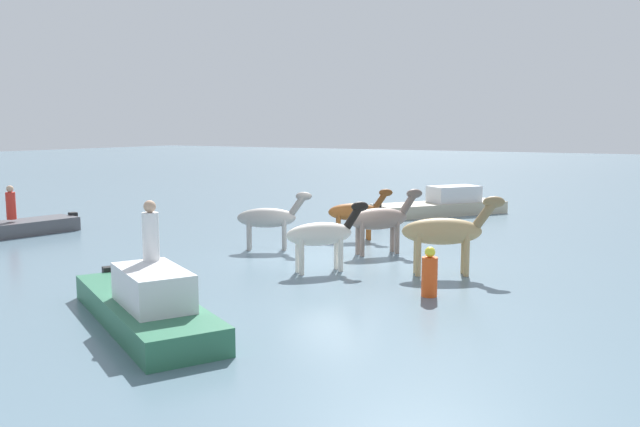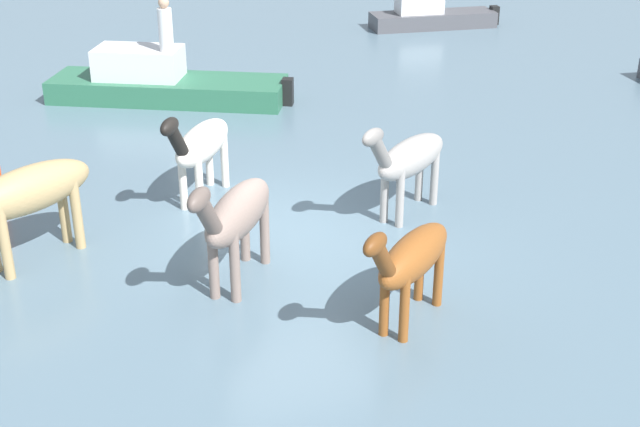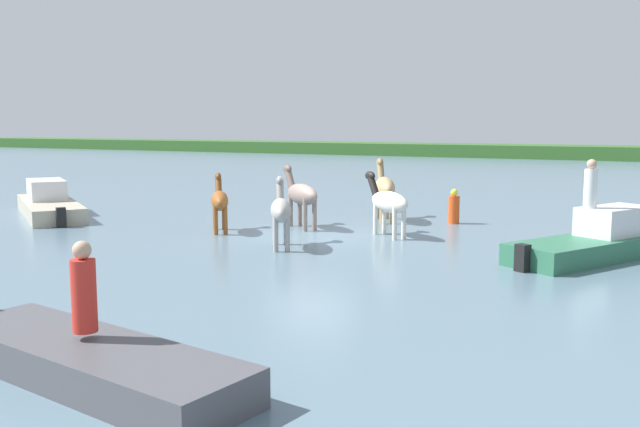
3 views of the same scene
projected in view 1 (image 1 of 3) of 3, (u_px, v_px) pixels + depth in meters
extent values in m
plane|color=slate|center=(332.00, 256.00, 19.60)|extent=(164.80, 164.80, 0.00)
ellipsoid|color=tan|center=(442.00, 231.00, 16.93)|extent=(1.54, 2.10, 0.69)
cylinder|color=tan|center=(464.00, 252.00, 17.16)|extent=(0.15, 0.15, 1.14)
cylinder|color=tan|center=(467.00, 254.00, 16.83)|extent=(0.15, 0.15, 1.14)
cylinder|color=tan|center=(416.00, 252.00, 17.18)|extent=(0.15, 0.15, 1.14)
cylinder|color=tan|center=(418.00, 254.00, 16.85)|extent=(0.15, 0.15, 1.14)
cylinder|color=olive|center=(485.00, 214.00, 16.86)|extent=(0.52, 0.67, 0.76)
ellipsoid|color=olive|center=(494.00, 202.00, 16.81)|extent=(0.48, 0.61, 0.30)
ellipsoid|color=gray|center=(378.00, 219.00, 19.72)|extent=(1.87, 1.66, 0.65)
cylinder|color=gray|center=(392.00, 234.00, 20.14)|extent=(0.14, 0.14, 1.07)
cylinder|color=gray|center=(397.00, 236.00, 19.85)|extent=(0.14, 0.14, 1.07)
cylinder|color=gray|center=(358.00, 237.00, 19.73)|extent=(0.14, 0.14, 1.07)
cylinder|color=gray|center=(362.00, 238.00, 19.44)|extent=(0.14, 0.14, 1.07)
cylinder|color=#63544C|center=(408.00, 203.00, 20.03)|extent=(0.60, 0.55, 0.71)
ellipsoid|color=#63544C|center=(414.00, 194.00, 20.06)|extent=(0.55, 0.51, 0.29)
ellipsoid|color=silver|center=(319.00, 234.00, 17.29)|extent=(1.77, 1.57, 0.62)
cylinder|color=silver|center=(336.00, 251.00, 17.70)|extent=(0.14, 0.14, 1.01)
cylinder|color=silver|center=(341.00, 252.00, 17.42)|extent=(0.14, 0.14, 1.01)
cylinder|color=silver|center=(298.00, 253.00, 17.30)|extent=(0.14, 0.14, 1.01)
cylinder|color=silver|center=(302.00, 255.00, 17.02)|extent=(0.14, 0.14, 1.01)
cylinder|color=black|center=(353.00, 217.00, 17.59)|extent=(0.57, 0.52, 0.67)
ellipsoid|color=black|center=(360.00, 206.00, 17.62)|extent=(0.52, 0.48, 0.27)
ellipsoid|color=#9E9993|center=(266.00, 218.00, 20.39)|extent=(1.40, 1.83, 0.61)
cylinder|color=#9E9993|center=(284.00, 233.00, 20.62)|extent=(0.13, 0.13, 1.01)
cylinder|color=#9E9993|center=(284.00, 235.00, 20.32)|extent=(0.13, 0.13, 1.01)
cylinder|color=#9E9993|center=(250.00, 233.00, 20.60)|extent=(0.13, 0.13, 1.01)
cylinder|color=#9E9993|center=(249.00, 235.00, 20.30)|extent=(0.13, 0.13, 1.01)
cylinder|color=slate|center=(298.00, 205.00, 20.36)|extent=(0.47, 0.59, 0.67)
ellipsoid|color=slate|center=(304.00, 196.00, 20.33)|extent=(0.44, 0.53, 0.27)
ellipsoid|color=brown|center=(354.00, 212.00, 22.21)|extent=(1.44, 1.69, 0.58)
cylinder|color=brown|center=(368.00, 225.00, 22.47)|extent=(0.13, 0.13, 0.95)
cylinder|color=brown|center=(369.00, 226.00, 22.20)|extent=(0.13, 0.13, 0.95)
cylinder|color=brown|center=(338.00, 225.00, 22.35)|extent=(0.13, 0.13, 0.95)
cylinder|color=brown|center=(339.00, 227.00, 22.07)|extent=(0.13, 0.13, 0.95)
cylinder|color=brown|center=(380.00, 200.00, 22.27)|extent=(0.48, 0.54, 0.64)
ellipsoid|color=brown|center=(386.00, 193.00, 22.25)|extent=(0.44, 0.50, 0.25)
cube|color=#2D6B4C|center=(144.00, 314.00, 12.85)|extent=(3.93, 5.44, 0.66)
cube|color=silver|center=(153.00, 287.00, 12.21)|extent=(1.86, 2.21, 0.70)
cube|color=black|center=(110.00, 282.00, 15.21)|extent=(0.36, 0.35, 0.71)
cube|color=#4C4C51|center=(7.00, 232.00, 22.94)|extent=(5.01, 2.14, 0.65)
cube|color=black|center=(73.00, 221.00, 24.87)|extent=(0.28, 0.32, 0.70)
cube|color=#B7AD93|center=(440.00, 210.00, 28.60)|extent=(5.85, 4.87, 0.68)
cube|color=silver|center=(454.00, 194.00, 28.80)|extent=(2.44, 2.22, 0.70)
cube|color=black|center=(377.00, 212.00, 27.34)|extent=(0.36, 0.37, 0.73)
cylinder|color=silver|center=(151.00, 237.00, 12.85)|extent=(0.32, 0.32, 0.95)
sphere|color=tan|center=(150.00, 206.00, 12.77)|extent=(0.24, 0.24, 0.24)
cylinder|color=red|center=(11.00, 206.00, 22.92)|extent=(0.32, 0.32, 0.95)
sphere|color=tan|center=(10.00, 189.00, 22.84)|extent=(0.24, 0.24, 0.24)
cylinder|color=#E54C19|center=(429.00, 277.00, 14.86)|extent=(0.36, 0.36, 0.90)
sphere|color=yellow|center=(430.00, 252.00, 14.79)|extent=(0.24, 0.24, 0.24)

